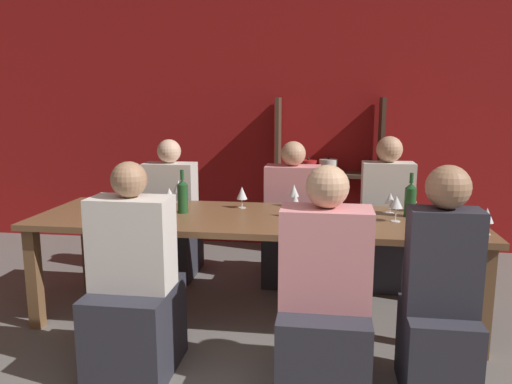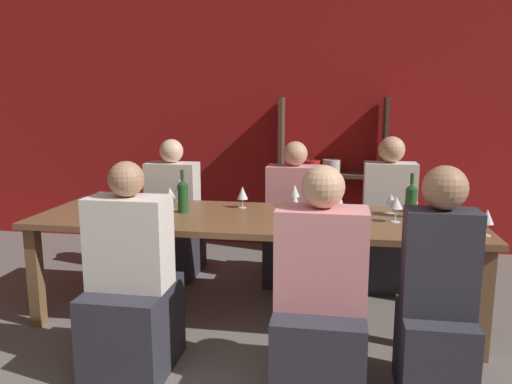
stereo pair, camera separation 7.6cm
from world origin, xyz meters
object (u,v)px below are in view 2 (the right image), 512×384
(wine_glass_red_a, at_px, (295,191))
(person_far_a, at_px, (174,226))
(shelf_unit, at_px, (332,200))
(wine_glass_red_c, at_px, (295,200))
(wine_glass_white_b, at_px, (242,193))
(person_near_a, at_px, (132,297))
(wine_bottle_green, at_px, (183,195))
(wine_glass_white_c, at_px, (396,203))
(wine_glass_white_e, at_px, (339,197))
(wine_glass_white_a, at_px, (413,198))
(wine_glass_empty_b, at_px, (139,202))
(person_near_c, at_px, (320,313))
(wine_glass_white_d, at_px, (180,186))
(wine_bottle_amber, at_px, (125,190))
(wine_glass_red_d, at_px, (391,200))
(wine_glass_red_e, at_px, (487,217))
(person_near_b, at_px, (436,312))
(mixing_bowl, at_px, (341,218))
(dining_table, at_px, (254,226))
(wine_bottle_dark, at_px, (411,200))
(person_far_c, at_px, (388,232))
(wine_glass_red_b, at_px, (311,210))
(person_far_b, at_px, (294,231))

(wine_glass_red_a, distance_m, person_far_a, 1.24)
(shelf_unit, distance_m, person_far_a, 1.62)
(wine_glass_red_c, bearing_deg, wine_glass_white_b, 149.86)
(person_near_a, relative_size, person_far_a, 1.01)
(wine_bottle_green, height_order, wine_glass_white_c, wine_bottle_green)
(wine_glass_white_c, distance_m, wine_glass_white_e, 0.40)
(shelf_unit, relative_size, wine_glass_white_a, 10.57)
(wine_glass_empty_b, bearing_deg, wine_glass_white_b, 39.12)
(wine_glass_white_a, height_order, person_near_c, person_near_c)
(wine_glass_white_a, bearing_deg, wine_glass_white_d, 177.57)
(wine_bottle_amber, xyz_separation_m, wine_glass_white_b, (0.85, 0.14, -0.02))
(wine_glass_white_a, relative_size, wine_glass_red_a, 0.87)
(wine_glass_red_d, bearing_deg, wine_glass_red_e, -44.77)
(wine_glass_white_b, distance_m, wine_glass_white_d, 0.54)
(wine_glass_empty_b, xyz_separation_m, person_near_b, (1.80, -0.56, -0.39))
(mixing_bowl, xyz_separation_m, wine_glass_red_d, (0.34, 0.44, 0.04))
(wine_glass_white_d, relative_size, person_far_a, 0.15)
(wine_glass_white_b, height_order, wine_glass_white_d, wine_glass_white_d)
(wine_bottle_amber, bearing_deg, wine_glass_white_c, -3.86)
(wine_glass_red_a, height_order, person_near_b, person_near_b)
(wine_glass_white_c, height_order, person_near_a, person_near_a)
(mixing_bowl, distance_m, wine_glass_white_c, 0.41)
(person_near_a, bearing_deg, wine_glass_red_e, 15.38)
(dining_table, xyz_separation_m, wine_bottle_dark, (1.05, 0.14, 0.19))
(wine_glass_red_d, bearing_deg, person_far_c, 85.45)
(wine_glass_white_b, bearing_deg, wine_glass_white_c, -14.23)
(dining_table, relative_size, person_near_b, 2.49)
(person_near_c, bearing_deg, wine_glass_white_d, 132.71)
(shelf_unit, bearing_deg, wine_bottle_dark, -70.34)
(person_near_a, bearing_deg, wine_glass_red_c, 44.77)
(wine_bottle_amber, height_order, wine_glass_red_d, wine_bottle_amber)
(shelf_unit, xyz_separation_m, wine_glass_white_d, (-1.16, -1.27, 0.32))
(person_far_c, bearing_deg, wine_glass_white_d, 13.45)
(wine_glass_white_c, bearing_deg, person_far_c, 87.40)
(wine_bottle_amber, height_order, wine_glass_white_b, wine_bottle_amber)
(wine_glass_white_b, distance_m, wine_glass_red_b, 0.76)
(wine_bottle_dark, relative_size, person_far_a, 0.25)
(wine_glass_red_d, bearing_deg, person_far_a, 162.95)
(mixing_bowl, relative_size, wine_glass_white_e, 1.49)
(wine_bottle_amber, xyz_separation_m, wine_glass_white_d, (0.32, 0.28, -0.01))
(wine_bottle_dark, bearing_deg, shelf_unit, 109.66)
(wine_glass_red_a, bearing_deg, person_far_a, 159.15)
(dining_table, bearing_deg, wine_glass_white_d, 149.21)
(wine_glass_red_e, relative_size, person_near_b, 0.13)
(dining_table, xyz_separation_m, person_far_a, (-0.84, 0.77, -0.23))
(wine_bottle_amber, xyz_separation_m, person_near_a, (0.42, -0.92, -0.43))
(wine_bottle_dark, relative_size, wine_bottle_amber, 0.90)
(wine_glass_red_e, distance_m, person_near_c, 1.18)
(mixing_bowl, distance_m, wine_glass_white_a, 0.73)
(person_far_b, relative_size, person_near_c, 0.98)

